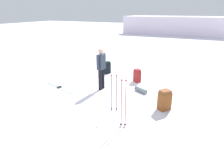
{
  "coord_description": "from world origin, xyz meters",
  "views": [
    {
      "loc": [
        3.18,
        -6.61,
        3.11
      ],
      "look_at": [
        0.0,
        0.0,
        0.7
      ],
      "focal_mm": 31.37,
      "sensor_mm": 36.0,
      "label": 1
    }
  ],
  "objects": [
    {
      "name": "ski_poles_planted_near",
      "position": [
        1.4,
        -2.19,
        0.77
      ],
      "size": [
        0.18,
        0.1,
        1.4
      ],
      "color": "maroon",
      "rests_on": "ground_plane"
    },
    {
      "name": "sleeping_mat_rolled",
      "position": [
        1.11,
        0.34,
        0.09
      ],
      "size": [
        0.57,
        0.41,
        0.18
      ],
      "primitive_type": "cylinder",
      "rotation": [
        0.0,
        1.57,
        2.68
      ],
      "color": "slate",
      "rests_on": "ground_plane"
    },
    {
      "name": "skier_standing",
      "position": [
        -0.46,
        -0.04,
        0.95
      ],
      "size": [
        0.24,
        0.57,
        1.7
      ],
      "color": "black",
      "rests_on": "ground_plane"
    },
    {
      "name": "ski_pair_near",
      "position": [
        -2.11,
        -0.7,
        0.01
      ],
      "size": [
        1.88,
        0.75,
        0.05
      ],
      "color": "silver",
      "rests_on": "ground_plane"
    },
    {
      "name": "backpack_bright",
      "position": [
        -1.2,
        1.9,
        0.3
      ],
      "size": [
        0.32,
        0.41,
        0.62
      ],
      "color": "black",
      "rests_on": "ground_plane"
    },
    {
      "name": "ski_poles_planted_far",
      "position": [
        0.78,
        -1.47,
        0.68
      ],
      "size": [
        0.22,
        0.12,
        1.23
      ],
      "color": "black",
      "rests_on": "ground_plane"
    },
    {
      "name": "backpack_small_spare",
      "position": [
        0.58,
        1.41,
        0.28
      ],
      "size": [
        0.4,
        0.4,
        0.58
      ],
      "color": "maroon",
      "rests_on": "ground_plane"
    },
    {
      "name": "distant_snow_ridge",
      "position": [
        -0.97,
        21.3,
        1.15
      ],
      "size": [
        12.91,
        5.39,
        2.3
      ],
      "primitive_type": "cube",
      "rotation": [
        0.0,
        0.0,
        0.03
      ],
      "color": "white",
      "rests_on": "ground_plane"
    },
    {
      "name": "ground_plane",
      "position": [
        0.0,
        0.0,
        0.0
      ],
      "size": [
        80.0,
        80.0,
        0.0
      ],
      "primitive_type": "plane",
      "color": "white"
    },
    {
      "name": "backpack_large_dark",
      "position": [
        2.22,
        -0.7,
        0.33
      ],
      "size": [
        0.45,
        0.46,
        0.68
      ],
      "color": "brown",
      "rests_on": "ground_plane"
    }
  ]
}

